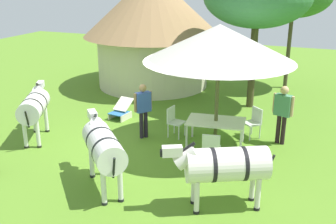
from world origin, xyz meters
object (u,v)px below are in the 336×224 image
Objects in this scene: guest_beside_umbrella at (283,110)px; guest_behind_table at (143,106)px; thatched_hut at (153,25)px; shade_umbrella at (219,43)px; patio_dining_table at (216,123)px; zebra_toward_hut at (224,165)px; zebra_nearest_camera at (34,106)px; patio_chair_west_end at (174,120)px; zebra_by_umbrella at (103,146)px; patio_chair_near_lawn at (211,147)px; striped_lounge_chair at (121,111)px; patio_chair_near_hut at (254,121)px.

guest_beside_umbrella is 1.04× the size of guest_behind_table.
thatched_hut is 3.52× the size of guest_behind_table.
thatched_hut is 1.43× the size of shade_umbrella.
patio_dining_table is 0.81× the size of zebra_toward_hut.
patio_dining_table is 5.21m from zebra_nearest_camera.
shade_umbrella reaches higher than patio_chair_west_end.
patio_chair_near_lawn is at bearing 1.26° from zebra_by_umbrella.
zebra_by_umbrella is at bearing -146.21° from patio_chair_near_lawn.
patio_chair_west_end reaches higher than patio_dining_table.
shade_umbrella is at bearing -51.09° from thatched_hut.
zebra_toward_hut is (5.96, -1.50, -0.04)m from zebra_nearest_camera.
patio_dining_table is 1.96× the size of striped_lounge_chair.
patio_chair_near_lawn is (1.57, -1.50, 0.00)m from patio_chair_west_end.
thatched_hut reaches higher than patio_chair_near_lawn.
patio_chair_near_lawn is 2.40m from patio_chair_near_hut.
striped_lounge_chair is (-3.54, 0.98, -0.41)m from patio_dining_table.
shade_umbrella reaches higher than guest_beside_umbrella.
zebra_nearest_camera is 1.08× the size of zebra_by_umbrella.
patio_dining_table is 1.90m from guest_beside_umbrella.
guest_beside_umbrella is (0.80, -0.18, 0.50)m from patio_chair_near_hut.
patio_chair_near_hut is at bearing 48.32° from patio_dining_table.
thatched_hut is at bearing 128.91° from patio_dining_table.
patio_chair_near_lawn is 0.53× the size of guest_beside_umbrella.
shade_umbrella is (4.24, -5.25, 0.31)m from thatched_hut.
patio_chair_near_lawn is at bearing -55.66° from thatched_hut.
zebra_toward_hut is (2.67, 0.22, -0.06)m from zebra_by_umbrella.
zebra_toward_hut is (0.74, -1.68, 0.45)m from patio_chair_near_lawn.
zebra_nearest_camera reaches higher than patio_chair_west_end.
guest_beside_umbrella is at bearing 25.86° from patio_dining_table.
striped_lounge_chair is at bearing 138.22° from patio_chair_near_lawn.
striped_lounge_chair is at bearing 41.91° from patio_chair_near_hut.
shade_umbrella is at bearing -9.24° from zebra_toward_hut.
guest_beside_umbrella reaches higher than guest_behind_table.
patio_chair_west_end is 1.01m from guest_behind_table.
shade_umbrella is at bearing 172.92° from striped_lounge_chair.
zebra_nearest_camera is at bearing 171.40° from patio_chair_near_lawn.
guest_beside_umbrella is at bearing -151.03° from patio_chair_near_hut.
shade_umbrella is at bearing 90.00° from patio_chair_near_hut.
shade_umbrella is 2.73m from patio_chair_near_hut.
zebra_by_umbrella reaches higher than striped_lounge_chair.
thatched_hut is 6.38× the size of patio_chair_west_end.
patio_chair_west_end reaches higher than striped_lounge_chair.
zebra_nearest_camera is (-0.74, -6.74, -1.58)m from thatched_hut.
guest_behind_table is at bearing 21.01° from zebra_toward_hut.
thatched_hut is 6.97m from patio_chair_near_hut.
patio_dining_table is (4.24, -5.25, -1.92)m from thatched_hut.
patio_chair_west_end and patio_chair_near_hut have the same top height.
thatched_hut is at bearing -142.13° from patio_chair_west_end.
patio_dining_table is at bearing 90.00° from patio_chair_near_lawn.
patio_chair_west_end is at bearing 29.65° from guest_beside_umbrella.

